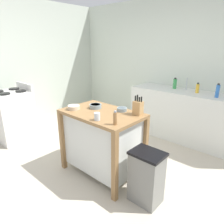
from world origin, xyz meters
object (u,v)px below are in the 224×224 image
Objects in this scene: knife_block at (138,108)px; bottle_dish_soap at (197,88)px; kitchen_island at (102,140)px; bowl_ceramic_wide at (74,107)px; drinking_cup at (97,116)px; stove at (14,116)px; bottle_spray_cleaner at (175,84)px; sink_faucet at (187,84)px; pepper_grinder at (115,118)px; bottle_hand_soap at (217,91)px; trash_bin at (146,177)px; bowl_ceramic_small at (95,106)px; bowl_stoneware_deep at (122,109)px.

knife_block is 1.40× the size of bottle_dish_soap.
bowl_ceramic_wide is at bearing -155.37° from kitchen_island.
stove is (-2.14, -0.10, -0.47)m from drinking_cup.
bottle_dish_soap is (0.45, -0.06, -0.01)m from bottle_spray_cleaner.
bowl_ceramic_wide is (-0.36, -0.17, 0.42)m from kitchen_island.
drinking_cup is 0.41× the size of sink_faucet.
stove is at bearing -166.49° from knife_block.
pepper_grinder is 2.02m from bottle_dish_soap.
pepper_grinder is 0.73× the size of bottle_hand_soap.
bottle_dish_soap reaches higher than pepper_grinder.
kitchen_island is 1.66× the size of trash_bin.
bowl_ceramic_small is 0.99× the size of pepper_grinder.
pepper_grinder is 1.97m from bottle_hand_soap.
stove is (-2.37, -0.57, -0.52)m from knife_block.
bowl_stoneware_deep is 1.67m from bottle_hand_soap.
bowl_stoneware_deep is at bearing -94.35° from sink_faucet.
bowl_ceramic_wide reaches higher than bowl_stoneware_deep.
trash_bin is 2.86× the size of sink_faucet.
bottle_hand_soap is (0.50, 1.47, 0.04)m from knife_block.
pepper_grinder is at bearing -81.52° from bottle_spray_cleaner.
stove is (-2.52, -2.15, -0.53)m from bottle_dish_soap.
sink_faucet is 3.26m from stove.
bottle_spray_cleaner is at bearing 86.98° from kitchen_island.
trash_bin is 2.18m from sink_faucet.
bottle_dish_soap is at bearing 40.49° from stove.
kitchen_island is at bearing 124.48° from drinking_cup.
bowl_ceramic_small reaches higher than bowl_stoneware_deep.
drinking_cup is at bearing -100.53° from bottle_dish_soap.
knife_block is 1.13× the size of sink_faucet.
bottle_dish_soap is at bearing 76.80° from bowl_stoneware_deep.
kitchen_island is 2.03m from sink_faucet.
knife_block is 0.61m from bowl_ceramic_small.
bottle_dish_soap reaches higher than bowl_stoneware_deep.
sink_faucet is at bearing 92.85° from pepper_grinder.
bowl_stoneware_deep is 0.65m from bowl_ceramic_wide.
knife_block is 1.11× the size of bottle_hand_soap.
bowl_ceramic_small is 0.16× the size of stove.
pepper_grinder is 0.92× the size of bottle_dish_soap.
knife_block is 2.79× the size of drinking_cup.
bowl_ceramic_small is at bearing 12.68° from stove.
bowl_ceramic_wide is 0.16× the size of stove.
sink_faucet is (-0.11, 2.14, 0.05)m from pepper_grinder.
drinking_cup is at bearing -90.56° from bowl_stoneware_deep.
drinking_cup is at bearing -110.64° from bottle_hand_soap.
bowl_stoneware_deep is at bearing 49.90° from kitchen_island.
knife_block is 0.40× the size of trash_bin.
pepper_grinder is 0.76m from trash_bin.
trash_bin is 2.79× the size of bottle_hand_soap.
bowl_ceramic_wide reaches higher than kitchen_island.
bottle_spray_cleaner is (-0.30, 1.64, 0.03)m from knife_block.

